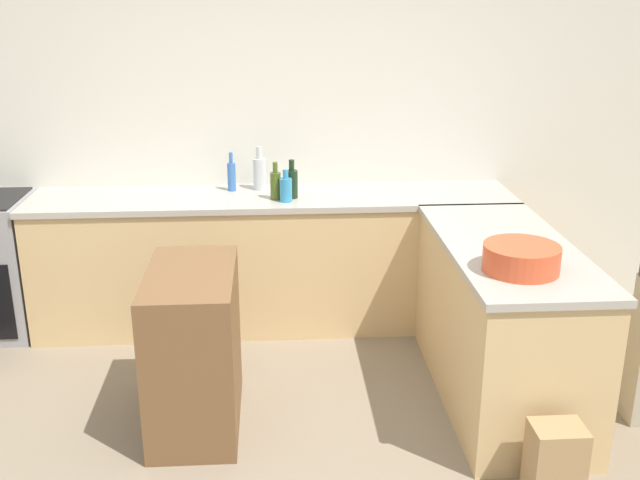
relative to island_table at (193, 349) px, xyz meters
The scene contains 12 objects.
ground_plane 0.82m from the island_table, 51.72° to the right, with size 14.00×14.00×0.00m, color gray.
wall_back 1.88m from the island_table, 74.80° to the left, with size 8.00×0.06×2.70m.
counter_back 1.33m from the island_table, 70.99° to the left, with size 3.25×0.64×0.93m.
counter_peninsula 1.72m from the island_table, ahead, with size 0.69×1.59×0.93m.
island_table is the anchor object (origin of this frame).
mixing_bowl 1.75m from the island_table, ahead, with size 0.38×0.38×0.13m.
olive_oil_bottle 1.38m from the island_table, 68.53° to the left, with size 0.07×0.07×0.25m.
water_bottle_blue 1.52m from the island_table, 83.55° to the left, with size 0.06×0.06×0.27m.
vinegar_bottle_clear 1.58m from the island_table, 76.14° to the left, with size 0.09×0.09×0.30m.
wine_bottle_dark 1.44m from the island_table, 64.54° to the left, with size 0.08×0.08×0.26m.
dish_soap_bottle 1.34m from the island_table, 64.56° to the left, with size 0.08×0.08×0.21m.
paper_bag 1.88m from the island_table, 24.71° to the right, with size 0.24×0.19×0.39m.
Camera 1 is at (0.00, -3.05, 2.27)m, focal length 42.00 mm.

